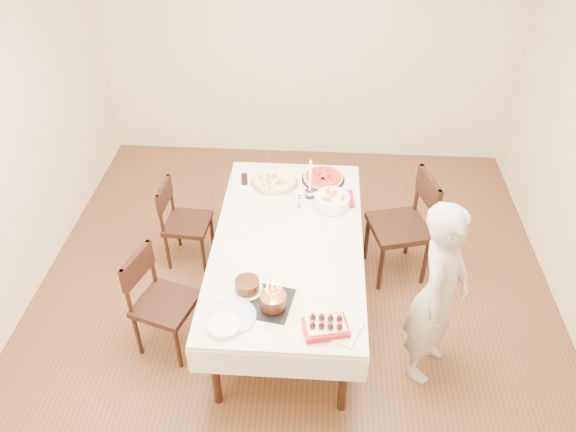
# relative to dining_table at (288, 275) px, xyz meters

# --- Properties ---
(floor) EXTENTS (5.00, 5.00, 0.00)m
(floor) POSITION_rel_dining_table_xyz_m (0.04, 0.02, -0.38)
(floor) COLOR #53311C
(floor) RESTS_ON ground
(wall_back) EXTENTS (4.50, 0.04, 2.70)m
(wall_back) POSITION_rel_dining_table_xyz_m (0.04, 2.52, 0.98)
(wall_back) COLOR beige
(wall_back) RESTS_ON floor
(dining_table) EXTENTS (1.21, 2.18, 0.75)m
(dining_table) POSITION_rel_dining_table_xyz_m (0.00, 0.00, 0.00)
(dining_table) COLOR silver
(dining_table) RESTS_ON floor
(chair_right_savory) EXTENTS (0.63, 0.63, 1.00)m
(chair_right_savory) POSITION_rel_dining_table_xyz_m (0.92, 0.52, 0.13)
(chair_right_savory) COLOR black
(chair_right_savory) RESTS_ON floor
(chair_left_savory) EXTENTS (0.44, 0.44, 0.82)m
(chair_left_savory) POSITION_rel_dining_table_xyz_m (-0.94, 0.56, 0.03)
(chair_left_savory) COLOR black
(chair_left_savory) RESTS_ON floor
(chair_left_dessert) EXTENTS (0.56, 0.56, 0.88)m
(chair_left_dessert) POSITION_rel_dining_table_xyz_m (-0.89, -0.44, 0.07)
(chair_left_dessert) COLOR black
(chair_left_dessert) RESTS_ON floor
(person) EXTENTS (0.56, 0.65, 1.50)m
(person) POSITION_rel_dining_table_xyz_m (1.07, -0.51, 0.38)
(person) COLOR #BAB6AF
(person) RESTS_ON floor
(pizza_white) EXTENTS (0.51, 0.51, 0.04)m
(pizza_white) POSITION_rel_dining_table_xyz_m (-0.17, 0.75, 0.40)
(pizza_white) COLOR beige
(pizza_white) RESTS_ON dining_table
(pizza_pepperoni) EXTENTS (0.40, 0.40, 0.04)m
(pizza_pepperoni) POSITION_rel_dining_table_xyz_m (0.26, 0.83, 0.40)
(pizza_pepperoni) COLOR red
(pizza_pepperoni) RESTS_ON dining_table
(red_placemat) EXTENTS (0.27, 0.27, 0.01)m
(red_placemat) POSITION_rel_dining_table_xyz_m (0.39, 0.55, 0.38)
(red_placemat) COLOR #B21E1E
(red_placemat) RESTS_ON dining_table
(pasta_bowl) EXTENTS (0.38, 0.38, 0.09)m
(pasta_bowl) POSITION_rel_dining_table_xyz_m (0.33, 0.45, 0.43)
(pasta_bowl) COLOR white
(pasta_bowl) RESTS_ON dining_table
(taper_candle) EXTENTS (0.10, 0.10, 0.37)m
(taper_candle) POSITION_rel_dining_table_xyz_m (0.15, 0.57, 0.56)
(taper_candle) COLOR white
(taper_candle) RESTS_ON dining_table
(shaker_pair) EXTENTS (0.08, 0.08, 0.09)m
(shaker_pair) POSITION_rel_dining_table_xyz_m (0.06, 0.42, 0.42)
(shaker_pair) COLOR white
(shaker_pair) RESTS_ON dining_table
(cola_glass) EXTENTS (0.06, 0.06, 0.10)m
(cola_glass) POSITION_rel_dining_table_xyz_m (-0.43, 0.72, 0.43)
(cola_glass) COLOR black
(cola_glass) RESTS_ON dining_table
(layer_cake) EXTENTS (0.28, 0.28, 0.09)m
(layer_cake) POSITION_rel_dining_table_xyz_m (-0.24, -0.56, 0.42)
(layer_cake) COLOR black
(layer_cake) RESTS_ON dining_table
(cake_board) EXTENTS (0.39, 0.39, 0.01)m
(cake_board) POSITION_rel_dining_table_xyz_m (-0.10, -0.66, 0.38)
(cake_board) COLOR black
(cake_board) RESTS_ON dining_table
(birthday_cake) EXTENTS (0.19, 0.19, 0.16)m
(birthday_cake) POSITION_rel_dining_table_xyz_m (-0.05, -0.70, 0.47)
(birthday_cake) COLOR #321A0D
(birthday_cake) RESTS_ON dining_table
(strawberry_box) EXTENTS (0.32, 0.25, 0.07)m
(strawberry_box) POSITION_rel_dining_table_xyz_m (0.30, -0.88, 0.41)
(strawberry_box) COLOR #AC131B
(strawberry_box) RESTS_ON dining_table
(box_lid) EXTENTS (0.41, 0.35, 0.03)m
(box_lid) POSITION_rel_dining_table_xyz_m (0.35, -0.85, 0.38)
(box_lid) COLOR beige
(box_lid) RESTS_ON dining_table
(plate_stack) EXTENTS (0.27, 0.27, 0.04)m
(plate_stack) POSITION_rel_dining_table_xyz_m (-0.35, -0.90, 0.40)
(plate_stack) COLOR white
(plate_stack) RESTS_ON dining_table
(china_plate) EXTENTS (0.33, 0.33, 0.01)m
(china_plate) POSITION_rel_dining_table_xyz_m (-0.32, -0.80, 0.38)
(china_plate) COLOR white
(china_plate) RESTS_ON dining_table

